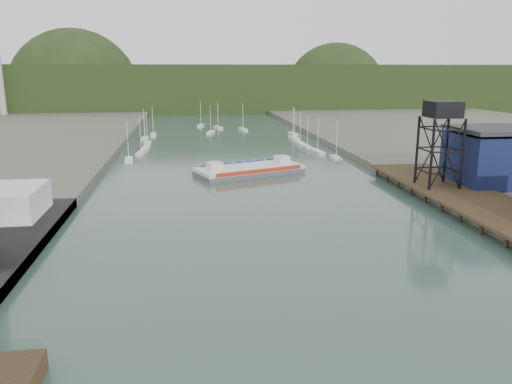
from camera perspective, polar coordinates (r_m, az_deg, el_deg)
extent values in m
cube|color=black|center=(91.84, 24.70, -1.28)|extent=(14.00, 70.00, 0.50)
cylinder|color=black|center=(89.06, 21.37, -2.13)|extent=(0.60, 0.60, 2.20)
cylinder|color=black|center=(96.46, 19.45, 4.00)|extent=(0.50, 0.50, 13.00)
cylinder|color=black|center=(99.35, 22.54, 4.00)|extent=(0.50, 0.50, 13.00)
cylinder|color=black|center=(101.76, 17.93, 4.60)|extent=(0.50, 0.50, 13.00)
cylinder|color=black|center=(104.49, 20.91, 4.59)|extent=(0.50, 0.50, 13.00)
cube|color=black|center=(99.56, 20.60, 8.84)|extent=(5.50, 5.50, 3.00)
cube|color=#0C1437|center=(110.23, 26.55, 3.39)|extent=(20.00, 14.00, 10.00)
cube|color=#2D2D33|center=(109.46, 26.89, 6.43)|extent=(20.50, 14.50, 0.80)
cube|color=silver|center=(136.29, -14.32, 3.53)|extent=(2.67, 7.65, 0.90)
cube|color=silver|center=(147.25, -12.97, 4.36)|extent=(2.81, 7.67, 0.90)
cube|color=silver|center=(155.93, -12.50, 4.90)|extent=(2.35, 7.59, 0.90)
cube|color=silver|center=(165.71, -12.27, 5.44)|extent=(2.01, 7.50, 0.90)
cube|color=silver|center=(177.95, -12.58, 5.99)|extent=(2.00, 7.50, 0.90)
cube|color=silver|center=(187.50, -11.65, 6.43)|extent=(2.16, 7.54, 0.90)
cube|color=silver|center=(136.50, 9.13, 3.80)|extent=(2.53, 7.62, 0.90)
cube|color=silver|center=(146.80, 7.05, 4.58)|extent=(2.76, 7.67, 0.90)
cube|color=silver|center=(154.95, 5.86, 5.11)|extent=(2.22, 7.56, 0.90)
cube|color=silver|center=(163.56, 5.05, 5.59)|extent=(2.18, 7.54, 0.90)
cube|color=silver|center=(174.37, 4.37, 6.12)|extent=(2.46, 7.61, 0.90)
cube|color=silver|center=(186.06, 4.25, 6.62)|extent=(2.48, 7.61, 0.90)
cube|color=silver|center=(191.11, -5.20, 6.79)|extent=(3.78, 7.76, 0.90)
cube|color=silver|center=(200.07, -1.50, 7.17)|extent=(3.31, 7.74, 0.90)
cube|color=silver|center=(207.18, -4.35, 7.37)|extent=(3.76, 7.76, 0.90)
cube|color=silver|center=(214.82, -6.31, 7.56)|extent=(3.40, 7.74, 0.90)
cube|color=black|center=(329.87, -5.91, 11.81)|extent=(500.00, 120.00, 28.00)
sphere|color=black|center=(336.75, -19.86, 10.43)|extent=(80.00, 80.00, 80.00)
sphere|color=black|center=(354.90, 9.00, 10.89)|extent=(70.00, 70.00, 70.00)
cube|color=#535356|center=(116.59, -0.75, 2.32)|extent=(26.57, 18.03, 0.99)
cube|color=silver|center=(116.41, -0.75, 2.75)|extent=(26.57, 18.03, 0.79)
cube|color=red|center=(112.08, 0.45, 2.41)|extent=(20.34, 7.89, 0.89)
cube|color=navy|center=(120.72, -1.87, 3.24)|extent=(20.34, 7.89, 0.89)
cube|color=silver|center=(112.36, -4.76, 2.91)|extent=(3.82, 3.82, 1.97)
cube|color=silver|center=(120.55, 2.98, 3.69)|extent=(3.82, 3.82, 1.97)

